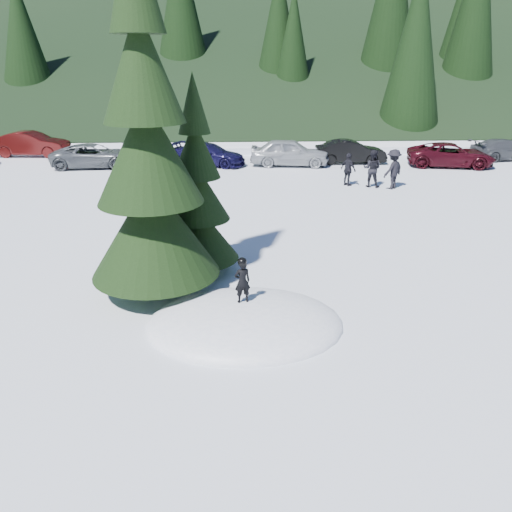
{
  "coord_description": "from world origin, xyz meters",
  "views": [
    {
      "loc": [
        -0.19,
        -9.99,
        5.59
      ],
      "look_at": [
        0.31,
        1.47,
        1.1
      ],
      "focal_mm": 35.0,
      "sensor_mm": 36.0,
      "label": 1
    }
  ],
  "objects_px": {
    "spruce_short": "(198,199)",
    "car_7": "(505,150)",
    "car_5": "(350,152)",
    "adult_0": "(372,169)",
    "adult_1": "(348,170)",
    "car_2": "(94,156)",
    "car_4": "(290,152)",
    "car_1": "(32,144)",
    "spruce_tall": "(149,165)",
    "child_skier": "(242,282)",
    "car_3": "(209,154)",
    "adult_2": "(393,169)",
    "car_6": "(451,155)"
  },
  "relations": [
    {
      "from": "spruce_short",
      "to": "car_7",
      "type": "relative_size",
      "value": 1.25
    },
    {
      "from": "car_1",
      "to": "car_4",
      "type": "xyz_separation_m",
      "value": [
        15.87,
        -3.78,
        0.0
      ]
    },
    {
      "from": "spruce_tall",
      "to": "spruce_short",
      "type": "distance_m",
      "value": 2.11
    },
    {
      "from": "car_4",
      "to": "car_5",
      "type": "bearing_deg",
      "value": -74.16
    },
    {
      "from": "adult_0",
      "to": "adult_2",
      "type": "distance_m",
      "value": 0.97
    },
    {
      "from": "spruce_short",
      "to": "adult_0",
      "type": "relative_size",
      "value": 3.07
    },
    {
      "from": "adult_1",
      "to": "car_6",
      "type": "xyz_separation_m",
      "value": [
        6.82,
        4.41,
        -0.12
      ]
    },
    {
      "from": "adult_2",
      "to": "car_4",
      "type": "relative_size",
      "value": 0.41
    },
    {
      "from": "spruce_tall",
      "to": "car_2",
      "type": "height_order",
      "value": "spruce_tall"
    },
    {
      "from": "spruce_short",
      "to": "car_5",
      "type": "relative_size",
      "value": 1.32
    },
    {
      "from": "car_2",
      "to": "car_4",
      "type": "relative_size",
      "value": 1.05
    },
    {
      "from": "spruce_tall",
      "to": "adult_1",
      "type": "relative_size",
      "value": 5.56
    },
    {
      "from": "adult_2",
      "to": "car_5",
      "type": "relative_size",
      "value": 0.45
    },
    {
      "from": "car_6",
      "to": "car_7",
      "type": "bearing_deg",
      "value": -53.68
    },
    {
      "from": "child_skier",
      "to": "car_5",
      "type": "height_order",
      "value": "child_skier"
    },
    {
      "from": "car_5",
      "to": "adult_0",
      "type": "bearing_deg",
      "value": 178.52
    },
    {
      "from": "child_skier",
      "to": "car_6",
      "type": "relative_size",
      "value": 0.21
    },
    {
      "from": "car_7",
      "to": "car_1",
      "type": "bearing_deg",
      "value": 77.04
    },
    {
      "from": "spruce_short",
      "to": "car_1",
      "type": "relative_size",
      "value": 1.16
    },
    {
      "from": "spruce_short",
      "to": "car_4",
      "type": "height_order",
      "value": "spruce_short"
    },
    {
      "from": "adult_1",
      "to": "car_4",
      "type": "relative_size",
      "value": 0.35
    },
    {
      "from": "adult_2",
      "to": "car_2",
      "type": "bearing_deg",
      "value": -58.72
    },
    {
      "from": "spruce_short",
      "to": "car_2",
      "type": "relative_size",
      "value": 1.15
    },
    {
      "from": "car_3",
      "to": "adult_2",
      "type": "bearing_deg",
      "value": -101.61
    },
    {
      "from": "spruce_short",
      "to": "car_2",
      "type": "xyz_separation_m",
      "value": [
        -6.84,
        15.28,
        -1.45
      ]
    },
    {
      "from": "child_skier",
      "to": "car_4",
      "type": "relative_size",
      "value": 0.23
    },
    {
      "from": "spruce_tall",
      "to": "car_7",
      "type": "height_order",
      "value": "spruce_tall"
    },
    {
      "from": "car_1",
      "to": "car_2",
      "type": "distance_m",
      "value": 6.15
    },
    {
      "from": "adult_2",
      "to": "car_7",
      "type": "distance_m",
      "value": 11.42
    },
    {
      "from": "adult_1",
      "to": "adult_2",
      "type": "distance_m",
      "value": 2.07
    },
    {
      "from": "car_7",
      "to": "car_2",
      "type": "bearing_deg",
      "value": 84.96
    },
    {
      "from": "adult_0",
      "to": "car_2",
      "type": "xyz_separation_m",
      "value": [
        -14.35,
        5.34,
        -0.22
      ]
    },
    {
      "from": "spruce_short",
      "to": "adult_1",
      "type": "xyz_separation_m",
      "value": [
        6.44,
        10.23,
        -1.33
      ]
    },
    {
      "from": "car_1",
      "to": "car_2",
      "type": "height_order",
      "value": "car_1"
    },
    {
      "from": "adult_1",
      "to": "adult_0",
      "type": "bearing_deg",
      "value": -139.7
    },
    {
      "from": "spruce_short",
      "to": "car_2",
      "type": "bearing_deg",
      "value": 114.11
    },
    {
      "from": "car_3",
      "to": "car_7",
      "type": "relative_size",
      "value": 1.0
    },
    {
      "from": "car_6",
      "to": "spruce_short",
      "type": "bearing_deg",
      "value": 149.84
    },
    {
      "from": "car_2",
      "to": "car_3",
      "type": "height_order",
      "value": "car_2"
    },
    {
      "from": "adult_1",
      "to": "car_5",
      "type": "height_order",
      "value": "adult_1"
    },
    {
      "from": "car_5",
      "to": "car_1",
      "type": "bearing_deg",
      "value": 82.11
    },
    {
      "from": "adult_1",
      "to": "car_1",
      "type": "relative_size",
      "value": 0.34
    },
    {
      "from": "spruce_tall",
      "to": "car_6",
      "type": "distance_m",
      "value": 21.62
    },
    {
      "from": "car_7",
      "to": "adult_0",
      "type": "bearing_deg",
      "value": 115.61
    },
    {
      "from": "car_4",
      "to": "car_1",
      "type": "bearing_deg",
      "value": 83.18
    },
    {
      "from": "adult_2",
      "to": "spruce_short",
      "type": "bearing_deg",
      "value": 10.6
    },
    {
      "from": "adult_1",
      "to": "adult_2",
      "type": "relative_size",
      "value": 0.84
    },
    {
      "from": "car_5",
      "to": "car_3",
      "type": "bearing_deg",
      "value": 93.2
    },
    {
      "from": "adult_1",
      "to": "car_5",
      "type": "relative_size",
      "value": 0.38
    },
    {
      "from": "car_2",
      "to": "spruce_tall",
      "type": "bearing_deg",
      "value": -163.56
    }
  ]
}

